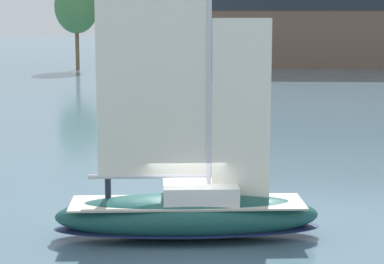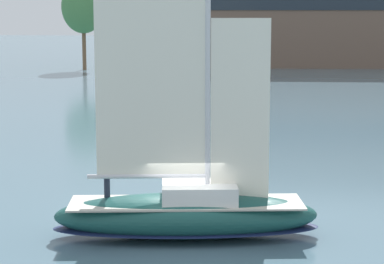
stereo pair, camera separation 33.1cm
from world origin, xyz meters
name	(u,v)px [view 2 (the right image)]	position (x,y,z in m)	size (l,w,h in m)	color
ground_plane	(186,237)	(0.00, 0.00, 0.00)	(400.00, 400.00, 0.00)	slate
waterfront_building	(337,4)	(14.89, 80.80, 8.29)	(40.06, 16.97, 16.51)	brown
tree_shore_left	(83,7)	(-17.92, 69.79, 7.82)	(5.43, 5.43, 11.18)	brown
sailboat_main	(186,209)	(0.01, 0.00, 0.97)	(8.94, 3.27, 12.02)	#194C47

